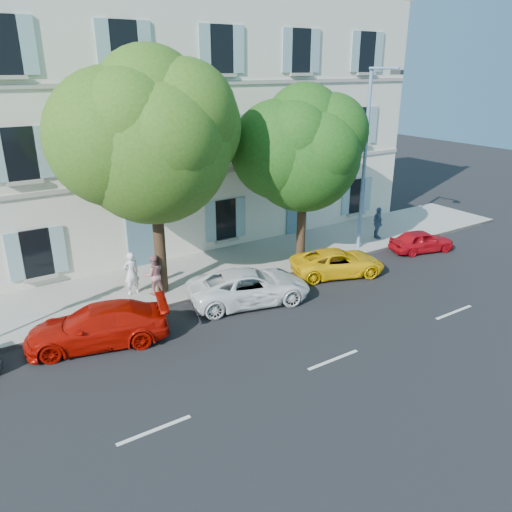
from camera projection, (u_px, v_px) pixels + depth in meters
ground at (263, 311)px, 18.90m from camera, size 90.00×90.00×0.00m
sidewalk at (208, 271)px, 22.36m from camera, size 36.00×4.50×0.15m
kerb at (233, 288)px, 20.66m from camera, size 36.00×0.16×0.16m
building at (150, 124)px, 24.76m from camera, size 28.00×7.00×12.00m
car_red_coupe at (98, 326)px, 16.46m from camera, size 4.96×3.04×1.34m
car_white_coupe at (250, 286)px, 19.43m from camera, size 5.17×3.27×1.33m
car_yellow_supercar at (338, 262)px, 22.04m from camera, size 4.53×3.18×1.15m
car_red_hatchback at (422, 241)px, 24.82m from camera, size 3.45×2.07×1.10m
tree_left at (152, 145)px, 18.28m from camera, size 5.84×5.84×9.05m
tree_right at (304, 155)px, 21.70m from camera, size 4.98×4.98×7.67m
street_lamp at (368, 151)px, 23.26m from camera, size 0.40×1.83×8.52m
pedestrian_a at (131, 273)px, 19.74m from camera, size 0.68×0.49×1.74m
pedestrian_b at (154, 275)px, 19.71m from camera, size 0.89×0.75×1.65m
pedestrian_c at (378, 223)px, 26.15m from camera, size 0.78×1.07×1.69m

